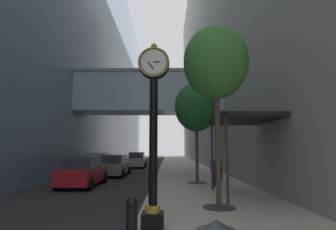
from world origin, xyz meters
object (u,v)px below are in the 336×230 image
Objects in this scene: car_silver_mid at (138,160)px; car_red_far at (84,172)px; street_tree_mid_near at (197,107)px; car_black_near at (139,158)px; car_grey_trailing at (116,166)px; bollard_fourth at (156,177)px; street_tree_near at (217,63)px; bollard_nearest at (133,224)px; street_clock at (155,122)px; bollard_third at (152,184)px; pedestrian_by_clock at (221,166)px; pedestrian_walking at (215,170)px.

car_silver_mid reaches higher than car_red_far.
car_silver_mid is (-5.23, 14.69, -3.75)m from street_tree_mid_near.
car_black_near is at bearing 104.02° from street_tree_mid_near.
car_silver_mid is 1.02× the size of car_grey_trailing.
car_grey_trailing is at bearing -88.56° from car_black_near.
car_red_far is (-1.26, -15.19, -0.04)m from car_silver_mid.
bollard_fourth is 6.79m from street_tree_near.
car_red_far reaches higher than bollard_nearest.
bollard_third is at bearing 94.29° from street_clock.
street_tree_mid_near is at bearing -131.68° from pedestrian_by_clock.
car_red_far reaches higher than car_grey_trailing.
bollard_nearest is 0.23× the size of car_silver_mid.
car_silver_mid is (-2.85, 16.65, 0.15)m from bollard_fourth.
bollard_third is 0.25× the size of car_red_far.
street_tree_mid_near is 1.31× the size of car_grey_trailing.
pedestrian_walking is at bearing 8.36° from bollard_fourth.
street_tree_near is 3.91× the size of pedestrian_by_clock.
car_grey_trailing is (-3.77, 13.93, -1.98)m from street_clock.
street_tree_near is at bearing -62.53° from bollard_fourth.
car_red_far is at bearing 172.07° from pedestrian_walking.
street_tree_mid_near reaches higher than car_black_near.
street_tree_mid_near reaches higher than car_red_far.
bollard_fourth is at bearing -136.42° from pedestrian_by_clock.
car_red_far is at bearing -175.56° from street_tree_mid_near.
street_tree_near is 1.49× the size of car_red_far.
car_red_far is at bearing -90.29° from car_black_near.
pedestrian_by_clock is 14.52m from car_silver_mid.
car_silver_mid is at bearing -84.01° from car_black_near.
bollard_nearest is at bearing -109.06° from pedestrian_walking.
pedestrian_walking is 0.37× the size of car_red_far.
street_clock reaches higher than car_red_far.
bollard_nearest is 13.08m from pedestrian_by_clock.
pedestrian_walking is at bearing -75.29° from car_black_near.
bollard_third is (0.00, 5.67, 0.00)m from bollard_nearest.
car_black_near is at bearing 97.13° from street_clock.
bollard_third is at bearing -116.34° from street_tree_mid_near.
street_tree_mid_near is 1.27× the size of car_black_near.
street_tree_mid_near is 16.04m from car_silver_mid.
bollard_nearest is 0.23× the size of car_grey_trailing.
bollard_fourth is 16.89m from car_silver_mid.
car_silver_mid reaches higher than bollard_nearest.
car_black_near reaches higher than bollard_third.
car_silver_mid is at bearing 103.84° from street_tree_near.
street_tree_mid_near reaches higher than pedestrian_by_clock.
street_tree_near reaches higher than car_grey_trailing.
pedestrian_walking is (3.10, 8.96, 0.28)m from bollard_nearest.
street_tree_near reaches higher than street_clock.
car_black_near is (-8.09, 23.52, -0.23)m from pedestrian_by_clock.
car_red_far is (-6.49, 6.03, -4.31)m from street_tree_near.
bollard_nearest is at bearing -83.67° from car_black_near.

